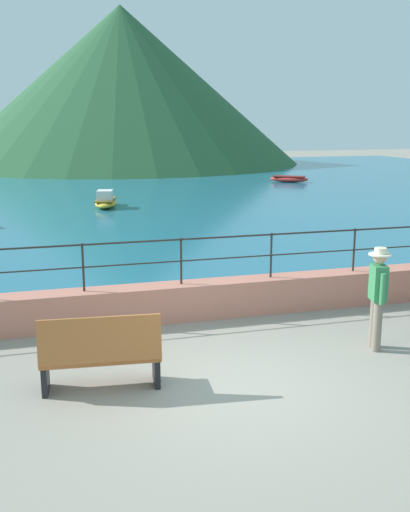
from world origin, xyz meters
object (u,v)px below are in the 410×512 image
object	(u,v)px
boat_0	(106,201)
boat_5	(289,179)
person_walking	(378,293)
bench_main	(101,353)

from	to	relation	value
boat_0	boat_5	world-z (taller)	boat_0
person_walking	bench_main	bearing A→B (deg)	-175.73
boat_5	boat_0	bearing A→B (deg)	-147.30
boat_0	person_walking	bearing A→B (deg)	-81.90
boat_0	bench_main	bearing A→B (deg)	-96.74
person_walking	boat_5	bearing A→B (deg)	69.54
boat_0	boat_5	size ratio (longest dim) A/B	1.01
bench_main	boat_0	size ratio (longest dim) A/B	0.72
bench_main	boat_5	xyz separation A→B (m)	(13.99, 25.49, -0.30)
bench_main	boat_5	distance (m)	29.08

